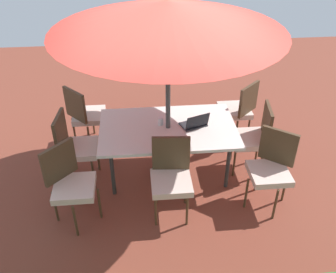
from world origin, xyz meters
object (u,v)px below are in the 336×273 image
chair_northeast (70,181)px  cup (161,121)px  chair_southeast (85,113)px  chair_west (254,135)px  dining_table (168,130)px  laptop (195,123)px  patio_umbrella (168,17)px  chair_north (171,175)px  chair_east (74,145)px  chair_northwest (271,166)px  chair_southwest (238,108)px

chair_northeast → cup: bearing=-8.4°
chair_southeast → chair_west: 2.41m
dining_table → chair_northeast: chair_northeast is taller
chair_west → laptop: 0.83m
patio_umbrella → chair_northeast: 2.12m
chair_north → chair_southeast: same height
chair_north → chair_east: 1.38m
chair_southeast → chair_northeast: size_ratio=1.00×
chair_northwest → chair_southwest: (0.05, -1.39, 0.00)m
chair_east → chair_southwest: 2.44m
chair_southeast → chair_northwest: bearing=-165.0°
chair_east → chair_southeast: bearing=1.2°
chair_east → chair_southwest: bearing=-66.2°
chair_southeast → dining_table: bearing=-166.1°
chair_north → cup: size_ratio=9.33×
dining_table → cup: (0.09, -0.07, 0.10)m
chair_west → chair_north: bearing=-50.9°
chair_northwest → chair_southwest: same height
chair_north → chair_northwest: size_ratio=1.00×
patio_umbrella → laptop: (-0.34, 0.01, -1.37)m
chair_east → chair_northeast: 0.72m
chair_northwest → chair_southwest: 1.39m
chair_northwest → chair_east: size_ratio=1.00×
chair_southeast → patio_umbrella: bearing=-166.1°
chair_north → patio_umbrella: bearing=92.1°
chair_southwest → patio_umbrella: bearing=-11.0°
patio_umbrella → cup: size_ratio=25.12×
chair_north → cup: (0.05, -0.82, 0.22)m
chair_north → chair_east: same height
chair_southeast → chair_southwest: bearing=-134.4°
chair_northwest → dining_table: bearing=-174.1°
chair_north → laptop: bearing=67.3°
chair_west → laptop: (0.80, -0.03, 0.22)m
chair_southwest → laptop: 1.07m
chair_north → chair_northwest: (-1.20, -0.05, 0.00)m
cup → laptop: bearing=168.4°
chair_west → dining_table: bearing=-84.0°
chair_northeast → chair_east: bearing=47.2°
chair_southwest → chair_northeast: bearing=-10.6°
chair_southeast → chair_southwest: same height
chair_north → cup: chair_north is taller
chair_north → laptop: chair_north is taller
chair_east → cup: 1.15m
patio_umbrella → chair_southeast: (1.14, -0.74, -1.59)m
chair_northeast → cup: (-1.09, -0.83, 0.22)m
laptop → chair_southeast: bearing=-47.4°
patio_umbrella → cup: (0.09, -0.07, -1.37)m
chair_north → chair_northwest: same height
laptop → cup: 0.44m
chair_east → cup: size_ratio=9.33×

